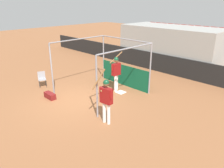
% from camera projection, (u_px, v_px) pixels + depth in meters
% --- Properties ---
extents(ground_plane, '(60.00, 60.00, 0.00)m').
position_uv_depth(ground_plane, '(76.00, 100.00, 10.53)').
color(ground_plane, '#935B38').
extents(outfield_wall, '(24.00, 0.12, 1.20)m').
position_uv_depth(outfield_wall, '(157.00, 62.00, 14.73)').
color(outfield_wall, black).
rests_on(outfield_wall, ground).
extents(bleacher_section, '(7.05, 3.20, 2.88)m').
position_uv_depth(bleacher_section, '(172.00, 47.00, 15.52)').
color(bleacher_section, '#9E9E99').
rests_on(bleacher_section, ground).
extents(batting_cage, '(3.50, 3.56, 2.63)m').
position_uv_depth(batting_cage, '(116.00, 68.00, 11.59)').
color(batting_cage, gray).
rests_on(batting_cage, ground).
extents(home_plate, '(0.44, 0.44, 0.02)m').
position_uv_depth(home_plate, '(121.00, 92.00, 11.43)').
color(home_plate, white).
rests_on(home_plate, ground).
extents(player_batter, '(0.54, 0.96, 1.99)m').
position_uv_depth(player_batter, '(116.00, 70.00, 11.28)').
color(player_batter, white).
rests_on(player_batter, ground).
extents(player_waiting, '(0.80, 0.56, 2.12)m').
position_uv_depth(player_waiting, '(106.00, 97.00, 8.18)').
color(player_waiting, white).
rests_on(player_waiting, ground).
extents(folding_chair, '(0.52, 0.52, 0.84)m').
position_uv_depth(folding_chair, '(42.00, 78.00, 12.06)').
color(folding_chair, '#99999E').
rests_on(folding_chair, ground).
extents(equipment_bag, '(0.70, 0.28, 0.28)m').
position_uv_depth(equipment_bag, '(50.00, 96.00, 10.69)').
color(equipment_bag, maroon).
rests_on(equipment_bag, ground).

